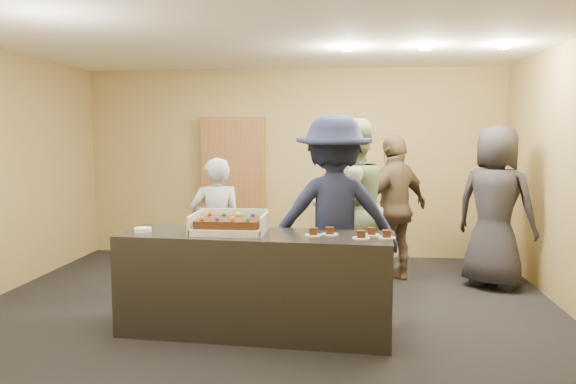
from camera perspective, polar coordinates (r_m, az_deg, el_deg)
The scene contains 17 objects.
room at distance 5.67m, azimuth -2.16°, elevation 1.61°, with size 6.04×6.00×2.70m.
serving_counter at distance 5.07m, azimuth -3.32°, elevation -9.25°, with size 2.40×0.70×0.90m, color black.
storage_cabinet at distance 8.21m, azimuth -5.57°, elevation 0.55°, with size 0.92×0.15×2.02m, color brown.
cake_box at distance 5.03m, azimuth -5.93°, elevation -3.63°, with size 0.65×0.45×0.19m.
sheet_cake at distance 5.00m, azimuth -6.00°, elevation -3.08°, with size 0.55×0.38×0.11m.
plate_stack at distance 5.21m, azimuth -14.54°, elevation -3.74°, with size 0.15×0.15×0.04m, color white.
slice_a at distance 4.87m, azimuth 2.60°, elevation -4.18°, with size 0.15×0.15×0.07m.
slice_b at distance 4.92m, azimuth 4.27°, elevation -4.08°, with size 0.15×0.15×0.07m.
slice_c at distance 4.78m, azimuth 7.46°, elevation -4.42°, with size 0.15×0.15×0.07m.
slice_d at distance 4.94m, azimuth 8.48°, elevation -4.09°, with size 0.15×0.15×0.07m.
slice_e at distance 4.83m, azimuth 9.99°, elevation -4.34°, with size 0.15×0.15×0.07m.
person_server_grey at distance 6.10m, azimuth -7.28°, elevation -3.69°, with size 0.56×0.37×1.53m, color #AFAEB5.
person_sage_man at distance 6.21m, azimuth 6.34°, elevation -1.55°, with size 0.94×0.74×1.94m, color #8FA376.
person_navy_man at distance 5.45m, azimuth 4.68°, elevation -2.52°, with size 1.26×0.73×1.96m, color #1A1F3D.
person_brown_extra at distance 6.89m, azimuth 10.81°, elevation -1.62°, with size 1.04×0.43×1.77m, color brown.
person_dark_suit at distance 6.87m, azimuth 20.32°, elevation -1.42°, with size 0.92×0.60×1.88m, color #27272C.
ceiling_spotlights at distance 6.21m, azimuth 13.74°, elevation 14.04°, with size 1.72×0.12×0.03m.
Camera 1 is at (0.82, -5.60, 1.78)m, focal length 35.00 mm.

